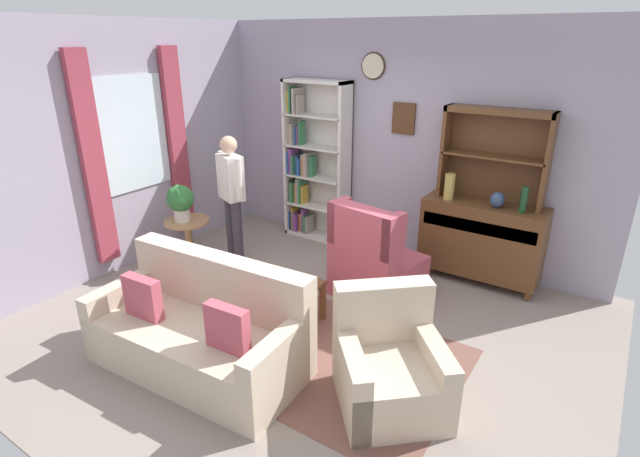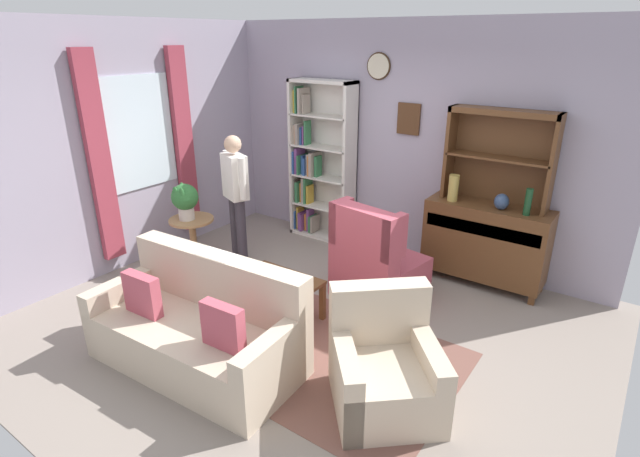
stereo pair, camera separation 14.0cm
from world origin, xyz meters
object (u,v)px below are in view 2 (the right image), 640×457
Objects in this scene: sideboard at (485,241)px; coffee_table at (278,286)px; vase_round at (502,202)px; armchair_floral at (384,371)px; person_reading at (236,191)px; wingback_chair at (375,264)px; potted_plant_large at (185,199)px; book_stack at (270,278)px; vase_tall at (453,188)px; couch_floral at (200,330)px; bottle_wine at (528,202)px; bookshelf at (318,164)px; plant_stand at (193,237)px; sideboard_hutch at (501,144)px.

coffee_table is (-1.38, -1.89, -0.16)m from sideboard.
vase_round reaches higher than armchair_floral.
person_reading reaches higher than vase_round.
sideboard is at bearing 50.26° from wingback_chair.
potted_plant_large is 2.39× the size of book_stack.
vase_tall is 3.03m from couch_floral.
sideboard is at bearing 53.92° from coffee_table.
armchair_floral is at bearing -15.52° from book_stack.
book_stack is (-1.43, -1.95, -0.07)m from sideboard.
sideboard is 1.63× the size of coffee_table.
vase_round is at bearing 44.05° from wingback_chair.
vase_tall is at bearing -168.37° from sideboard.
bottle_wine is 0.26× the size of armchair_floral.
bookshelf is 1.35× the size of person_reading.
bookshelf is at bearing 144.77° from wingback_chair.
vase_round is at bearing -27.17° from sideboard.
bookshelf is 3.49× the size of plant_stand.
sideboard_hutch is 2.98m from person_reading.
book_stack is (-1.43, -2.06, -1.12)m from sideboard_hutch.
wingback_chair is (-0.82, -0.98, -0.13)m from sideboard.
bottle_wine is at bearing 81.17° from armchair_floral.
sideboard reaches higher than book_stack.
armchair_floral is at bearing -13.75° from potted_plant_large.
vase_round is 3.25m from couch_floral.
coffee_table is at bearing -129.57° from vase_round.
book_stack is (-0.05, -0.06, 0.09)m from coffee_table.
wingback_chair is at bearing -129.74° from sideboard.
vase_round is 2.96m from person_reading.
plant_stand is (-2.97, -1.57, -0.14)m from sideboard.
vase_tall is 2.23m from book_stack.
wingback_chair is at bearing 58.31° from coffee_table.
coffee_table is 4.48× the size of book_stack.
bookshelf reaches higher than sideboard_hutch.
coffee_table is (-1.42, 0.47, 0.06)m from armchair_floral.
bottle_wine is at bearing -4.95° from vase_round.
person_reading is at bearing -102.85° from bookshelf.
sideboard_hutch is 6.47× the size of vase_round.
bookshelf is 1.91× the size of sideboard_hutch.
couch_floral reaches higher than book_stack.
coffee_table is at bearing -64.29° from bookshelf.
coffee_table is at bearing -134.45° from bottle_wine.
vase_round is at bearing -3.51° from bookshelf.
sideboard is at bearing -90.00° from sideboard_hutch.
wingback_chair is 1.75× the size of plant_stand.
vase_round reaches higher than couch_floral.
bookshelf is 11.75× the size of book_stack.
plant_stand is at bearing -150.01° from vase_tall.
plant_stand is at bearing -131.65° from person_reading.
armchair_floral is 2.97m from person_reading.
sideboard_hutch is 2.78m from armchair_floral.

